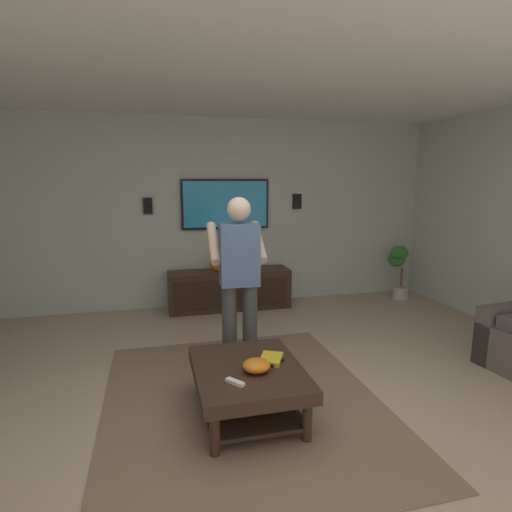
# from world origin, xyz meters

# --- Properties ---
(ground_plane) EXTENTS (8.03, 8.03, 0.00)m
(ground_plane) POSITION_xyz_m (0.00, 0.00, 0.00)
(ground_plane) COLOR tan
(wall_back_tv) EXTENTS (0.10, 6.90, 2.66)m
(wall_back_tv) POSITION_xyz_m (3.12, 0.00, 1.33)
(wall_back_tv) COLOR #B2B7AD
(wall_back_tv) RESTS_ON ground
(ceiling_slab) EXTENTS (6.34, 6.90, 0.10)m
(ceiling_slab) POSITION_xyz_m (0.00, 0.00, 2.71)
(ceiling_slab) COLOR white
(area_rug) EXTENTS (2.68, 2.20, 0.01)m
(area_rug) POSITION_xyz_m (0.24, 0.11, 0.01)
(area_rug) COLOR #7A604C
(area_rug) RESTS_ON ground
(coffee_table) EXTENTS (1.00, 0.80, 0.40)m
(coffee_table) POSITION_xyz_m (0.04, 0.11, 0.30)
(coffee_table) COLOR #332116
(coffee_table) RESTS_ON ground
(media_console) EXTENTS (0.45, 1.70, 0.55)m
(media_console) POSITION_xyz_m (2.79, -0.26, 0.28)
(media_console) COLOR #332116
(media_console) RESTS_ON ground
(tv) EXTENTS (0.05, 1.25, 0.70)m
(tv) POSITION_xyz_m (3.03, -0.26, 1.46)
(tv) COLOR black
(person_standing) EXTENTS (0.55, 0.55, 1.64)m
(person_standing) POSITION_xyz_m (0.91, -0.01, 0.93)
(person_standing) COLOR #3F3F3F
(person_standing) RESTS_ON ground
(potted_plant_short) EXTENTS (0.31, 0.31, 0.83)m
(potted_plant_short) POSITION_xyz_m (2.63, -2.84, 0.55)
(potted_plant_short) COLOR #B7B2A8
(potted_plant_short) RESTS_ON ground
(bowl) EXTENTS (0.20, 0.20, 0.09)m
(bowl) POSITION_xyz_m (-0.05, 0.06, 0.45)
(bowl) COLOR orange
(bowl) RESTS_ON coffee_table
(remote_white) EXTENTS (0.15, 0.12, 0.02)m
(remote_white) POSITION_xyz_m (-0.20, 0.25, 0.41)
(remote_white) COLOR white
(remote_white) RESTS_ON coffee_table
(remote_black) EXTENTS (0.13, 0.14, 0.02)m
(remote_black) POSITION_xyz_m (0.03, -0.12, 0.41)
(remote_black) COLOR black
(remote_black) RESTS_ON coffee_table
(book) EXTENTS (0.27, 0.24, 0.04)m
(book) POSITION_xyz_m (0.09, -0.09, 0.42)
(book) COLOR gold
(book) RESTS_ON coffee_table
(vase_round) EXTENTS (0.22, 0.22, 0.22)m
(vase_round) POSITION_xyz_m (2.76, -0.10, 0.66)
(vase_round) COLOR orange
(vase_round) RESTS_ON media_console
(wall_speaker_left) EXTENTS (0.06, 0.12, 0.22)m
(wall_speaker_left) POSITION_xyz_m (3.04, -1.34, 1.49)
(wall_speaker_left) COLOR black
(wall_speaker_right) EXTENTS (0.06, 0.12, 0.22)m
(wall_speaker_right) POSITION_xyz_m (3.04, 0.80, 1.45)
(wall_speaker_right) COLOR black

